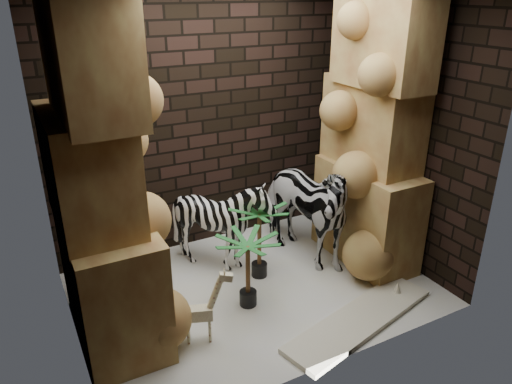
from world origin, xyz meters
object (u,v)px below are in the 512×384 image
giraffe_toy (198,306)px  palm_front (259,242)px  zebra_left (222,227)px  palm_back (248,272)px  surfboard (360,320)px  zebra_right (301,199)px

giraffe_toy → palm_front: size_ratio=0.88×
palm_front → zebra_left: bearing=125.8°
zebra_left → palm_back: (-0.08, -0.77, -0.11)m
surfboard → palm_back: bearing=123.5°
zebra_left → palm_front: zebra_left is taller
zebra_right → giraffe_toy: size_ratio=2.05×
surfboard → zebra_left: bearing=101.7°
palm_front → surfboard: size_ratio=0.48×
giraffe_toy → surfboard: (1.42, -0.47, -0.34)m
giraffe_toy → palm_back: bearing=43.9°
zebra_right → surfboard: (-0.12, -1.24, -0.72)m
palm_back → surfboard: size_ratio=0.43×
zebra_right → palm_back: bearing=-161.5°
zebra_left → surfboard: (0.72, -1.51, -0.46)m
zebra_right → palm_back: 1.11m
zebra_right → giraffe_toy: bearing=-163.7°
palm_back → surfboard: (0.80, -0.74, -0.35)m
zebra_left → palm_back: 0.78m
zebra_left → giraffe_toy: size_ratio=1.45×
giraffe_toy → surfboard: bearing=2.4°
zebra_right → surfboard: size_ratio=0.86×
giraffe_toy → zebra_left: bearing=76.6°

